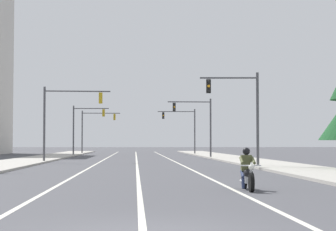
{
  "coord_description": "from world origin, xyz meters",
  "views": [
    {
      "loc": [
        -0.21,
        -10.96,
        1.63
      ],
      "look_at": [
        1.45,
        19.35,
        3.0
      ],
      "focal_mm": 64.4,
      "sensor_mm": 36.0,
      "label": 1
    }
  ],
  "objects": [
    {
      "name": "traffic_signal_mid_right",
      "position": [
        6.36,
        51.21,
        4.08
      ],
      "size": [
        4.57,
        0.42,
        6.2
      ],
      "color": "#47474C",
      "rests_on": "ground"
    },
    {
      "name": "traffic_signal_far_right",
      "position": [
        6.46,
        70.82,
        4.11
      ],
      "size": [
        5.15,
        0.37,
        6.2
      ],
      "color": "#47474C",
      "rests_on": "ground"
    },
    {
      "name": "motorcycle_with_rider",
      "position": [
        3.63,
        9.5,
        0.59
      ],
      "size": [
        0.7,
        2.19,
        1.46
      ],
      "color": "black",
      "rests_on": "ground"
    },
    {
      "name": "lane_stripe_right",
      "position": [
        3.18,
        45.0,
        0.0
      ],
      "size": [
        0.16,
        100.0,
        0.01
      ],
      "primitive_type": "cube",
      "color": "beige",
      "rests_on": "ground"
    },
    {
      "name": "sidewalk_kerb_right",
      "position": [
        9.45,
        40.0,
        0.07
      ],
      "size": [
        4.4,
        110.0,
        0.14
      ],
      "primitive_type": "cube",
      "color": "#ADA89E",
      "rests_on": "ground"
    },
    {
      "name": "lane_stripe_center",
      "position": [
        -0.06,
        45.0,
        0.0
      ],
      "size": [
        0.16,
        100.0,
        0.01
      ],
      "primitive_type": "cube",
      "color": "beige",
      "rests_on": "ground"
    },
    {
      "name": "traffic_signal_far_left",
      "position": [
        -6.19,
        75.94,
        4.14
      ],
      "size": [
        5.53,
        0.37,
        6.2
      ],
      "color": "#47474C",
      "rests_on": "ground"
    },
    {
      "name": "sidewalk_kerb_left",
      "position": [
        -9.45,
        40.0,
        0.07
      ],
      "size": [
        4.4,
        110.0,
        0.14
      ],
      "primitive_type": "cube",
      "color": "#ADA89E",
      "rests_on": "ground"
    },
    {
      "name": "traffic_signal_mid_left",
      "position": [
        -6.57,
        63.98,
        4.07
      ],
      "size": [
        4.45,
        0.38,
        6.2
      ],
      "color": "#47474C",
      "rests_on": "ground"
    },
    {
      "name": "lane_stripe_left",
      "position": [
        -3.14,
        45.0,
        0.0
      ],
      "size": [
        0.16,
        100.0,
        0.01
      ],
      "primitive_type": "cube",
      "color": "beige",
      "rests_on": "ground"
    },
    {
      "name": "traffic_signal_near_left",
      "position": [
        -6.04,
        38.7,
        4.13
      ],
      "size": [
        5.46,
        0.52,
        6.2
      ],
      "color": "#47474C",
      "rests_on": "ground"
    },
    {
      "name": "traffic_signal_near_right",
      "position": [
        6.7,
        27.83,
        4.03
      ],
      "size": [
        3.84,
        0.39,
        6.2
      ],
      "color": "#47474C",
      "rests_on": "ground"
    }
  ]
}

